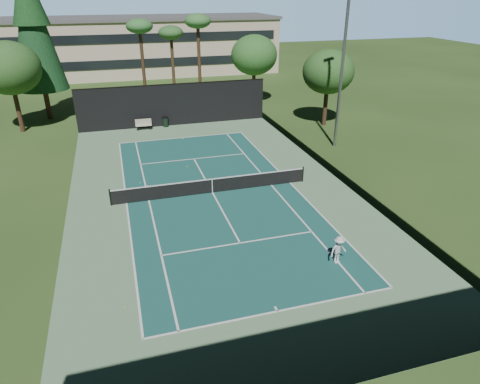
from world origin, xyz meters
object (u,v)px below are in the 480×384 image
at_px(tennis_net, 212,185).
at_px(tennis_ball_a, 125,307).
at_px(tennis_ball_d, 140,183).
at_px(trash_bin, 166,122).
at_px(tennis_ball_b, 147,185).
at_px(park_bench, 144,124).
at_px(player, 338,250).
at_px(tennis_ball_c, 187,167).

xyz_separation_m(tennis_net, tennis_ball_a, (-6.05, -9.84, -0.52)).
relative_size(tennis_ball_d, trash_bin, 0.07).
distance_m(tennis_ball_b, trash_bin, 13.79).
height_order(park_bench, trash_bin, park_bench).
height_order(player, tennis_ball_d, player).
distance_m(tennis_ball_d, park_bench, 12.49).
height_order(tennis_ball_c, tennis_ball_d, tennis_ball_c).
distance_m(tennis_ball_b, tennis_ball_c, 4.12).
xyz_separation_m(tennis_net, tennis_ball_d, (-4.43, 2.92, -0.53)).
height_order(tennis_ball_a, tennis_ball_d, tennis_ball_a).
relative_size(tennis_ball_c, park_bench, 0.05).
xyz_separation_m(tennis_net, park_bench, (-3.08, 15.32, -0.01)).
bearing_deg(player, tennis_net, 100.99).
height_order(player, tennis_ball_b, player).
xyz_separation_m(tennis_ball_a, tennis_ball_c, (5.26, 14.73, -0.00)).
bearing_deg(tennis_ball_b, trash_bin, 77.29).
height_order(player, trash_bin, player).
height_order(tennis_ball_d, park_bench, park_bench).
xyz_separation_m(park_bench, trash_bin, (2.12, 0.42, -0.07)).
relative_size(tennis_ball_b, tennis_ball_c, 1.00).
xyz_separation_m(tennis_ball_c, trash_bin, (-0.17, 10.85, 0.44)).
relative_size(tennis_net, tennis_ball_c, 180.46).
relative_size(tennis_ball_a, tennis_ball_d, 1.19).
distance_m(tennis_ball_a, tennis_ball_b, 12.31).
relative_size(tennis_ball_c, tennis_ball_d, 1.11).
bearing_deg(tennis_ball_d, tennis_ball_c, 28.50).
height_order(tennis_ball_c, park_bench, park_bench).
relative_size(player, tennis_ball_c, 20.25).
height_order(tennis_ball_d, trash_bin, trash_bin).
bearing_deg(tennis_ball_a, tennis_ball_d, 82.77).
bearing_deg(player, tennis_ball_c, 96.36).
bearing_deg(tennis_ball_c, tennis_ball_b, -140.97).
bearing_deg(tennis_ball_b, tennis_ball_d, 125.59).
bearing_deg(tennis_ball_c, trash_bin, 90.89).
height_order(tennis_ball_b, park_bench, park_bench).
xyz_separation_m(tennis_net, tennis_ball_b, (-3.99, 2.30, -0.52)).
height_order(tennis_net, trash_bin, tennis_net).
bearing_deg(park_bench, tennis_ball_c, -77.62).
bearing_deg(tennis_ball_d, park_bench, 83.77).
bearing_deg(trash_bin, tennis_ball_c, -89.11).
relative_size(tennis_ball_a, tennis_ball_b, 1.07).
distance_m(tennis_net, park_bench, 15.63).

